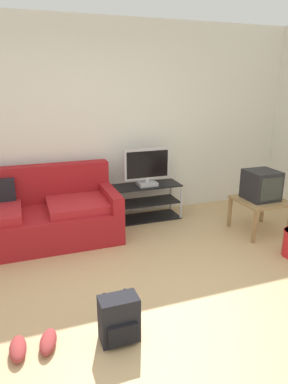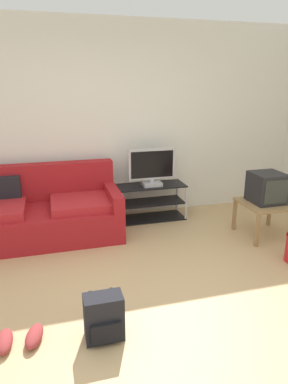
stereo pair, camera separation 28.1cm
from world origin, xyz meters
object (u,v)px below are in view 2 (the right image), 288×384
flat_tv (152,168)px  backpack (104,318)px  crt_tv (267,188)px  sneakers_pair (19,339)px  side_table (265,207)px  tv_stand (151,202)px  couch (39,213)px

flat_tv → backpack: (-1.05, -2.23, -0.58)m
crt_tv → sneakers_pair: bearing=-157.0°
flat_tv → crt_tv: 1.52m
sneakers_pair → side_table: bearing=22.7°
side_table → tv_stand: bearing=142.7°
side_table → crt_tv: 0.25m
flat_tv → sneakers_pair: 2.80m
tv_stand → crt_tv: bearing=-36.8°
couch → tv_stand: bearing=7.1°
tv_stand → couch: bearing=-172.9°
backpack → couch: bearing=90.9°
crt_tv → side_table: bearing=-90.0°
flat_tv → side_table: (1.23, -0.91, -0.38)m
couch → tv_stand: size_ratio=2.09×
backpack → flat_tv: bearing=52.4°
couch → crt_tv: bearing=-14.7°
tv_stand → crt_tv: size_ratio=2.44×
backpack → side_table: bearing=17.6°
tv_stand → backpack: tv_stand is taller
side_table → backpack: size_ratio=1.62×
flat_tv → backpack: flat_tv is taller
side_table → backpack: (-2.27, -1.32, -0.21)m
tv_stand → sneakers_pair: bearing=-127.9°
couch → sneakers_pair: couch is taller
crt_tv → backpack: 2.67m
side_table → sneakers_pair: side_table is taller
flat_tv → side_table: bearing=-36.6°
side_table → couch: bearing=165.0°
tv_stand → side_table: (1.23, -0.93, 0.13)m
sneakers_pair → backpack: bearing=-9.4°
couch → side_table: couch is taller
couch → flat_tv: bearing=6.3°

